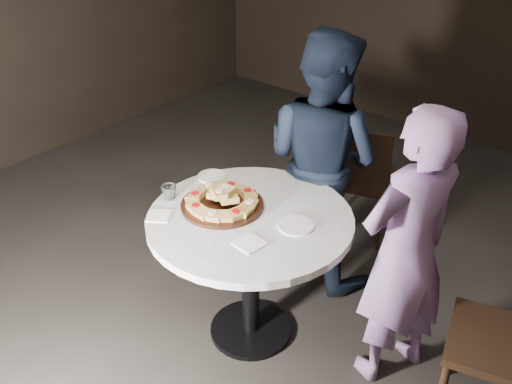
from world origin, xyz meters
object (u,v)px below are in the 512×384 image
focaccia_pile (222,199)px  table (250,240)px  serving_board (222,205)px  water_glass (169,192)px  chair_far (359,175)px  diner_navy (322,160)px  diner_teal (406,252)px

focaccia_pile → table: bearing=6.1°
focaccia_pile → serving_board: bearing=-117.2°
serving_board → water_glass: (-0.29, -0.12, 0.03)m
focaccia_pile → chair_far: (0.16, 1.28, -0.35)m
focaccia_pile → diner_navy: (0.12, 0.81, -0.05)m
serving_board → diner_navy: (0.12, 0.81, -0.01)m
table → water_glass: (-0.47, -0.15, 0.20)m
water_glass → diner_teal: 1.33m
table → serving_board: size_ratio=2.55×
focaccia_pile → diner_teal: diner_teal is taller
water_glass → chair_far: (0.45, 1.41, -0.34)m
serving_board → water_glass: 0.32m
chair_far → focaccia_pile: bearing=64.5°
water_glass → diner_teal: (1.25, 0.44, -0.08)m
chair_far → diner_teal: size_ratio=0.59×
diner_navy → water_glass: bearing=69.8°
table → chair_far: 1.27m
table → focaccia_pile: (-0.18, -0.02, 0.21)m
table → chair_far: chair_far is taller
diner_navy → diner_teal: (0.84, -0.50, -0.05)m
focaccia_pile → diner_navy: bearing=81.3°
focaccia_pile → water_glass: (-0.29, -0.13, -0.01)m
water_glass → diner_teal: size_ratio=0.06×
chair_far → table: bearing=72.7°
serving_board → chair_far: bearing=83.1°
diner_navy → table: bearing=98.1°
chair_far → diner_navy: (-0.03, -0.47, 0.30)m
table → diner_teal: 0.84m
chair_far → diner_navy: 0.56m
chair_far → serving_board: bearing=64.5°
table → water_glass: 0.53m
water_glass → diner_teal: bearing=19.2°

